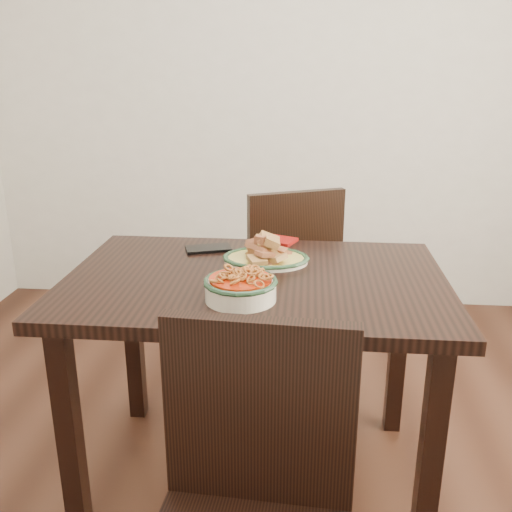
# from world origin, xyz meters

# --- Properties ---
(floor) EXTENTS (3.50, 3.50, 0.00)m
(floor) POSITION_xyz_m (0.00, 0.00, 0.00)
(floor) COLOR #321910
(floor) RESTS_ON ground
(wall_back) EXTENTS (3.50, 0.10, 2.60)m
(wall_back) POSITION_xyz_m (0.00, 1.75, 1.30)
(wall_back) COLOR silver
(wall_back) RESTS_ON ground
(dining_table) EXTENTS (1.19, 0.80, 0.75)m
(dining_table) POSITION_xyz_m (-0.04, 0.13, 0.65)
(dining_table) COLOR black
(dining_table) RESTS_ON ground
(chair_far) EXTENTS (0.55, 0.55, 0.89)m
(chair_far) POSITION_xyz_m (0.03, 0.85, 0.50)
(chair_far) COLOR black
(chair_far) RESTS_ON ground
(chair_near) EXTENTS (0.45, 0.45, 0.89)m
(chair_near) POSITION_xyz_m (0.02, -0.59, 0.50)
(chair_near) COLOR black
(chair_near) RESTS_ON ground
(fish_plate) EXTENTS (0.28, 0.22, 0.11)m
(fish_plate) POSITION_xyz_m (-0.02, 0.27, 0.79)
(fish_plate) COLOR beige
(fish_plate) RESTS_ON dining_table
(noodle_bowl) EXTENTS (0.21, 0.21, 0.08)m
(noodle_bowl) POSITION_xyz_m (-0.07, -0.06, 0.79)
(noodle_bowl) COLOR beige
(noodle_bowl) RESTS_ON dining_table
(smartphone) EXTENTS (0.18, 0.13, 0.01)m
(smartphone) POSITION_xyz_m (-0.23, 0.38, 0.76)
(smartphone) COLOR black
(smartphone) RESTS_ON dining_table
(napkin) EXTENTS (0.14, 0.13, 0.01)m
(napkin) POSITION_xyz_m (0.01, 0.50, 0.76)
(napkin) COLOR maroon
(napkin) RESTS_ON dining_table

